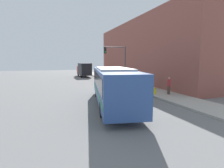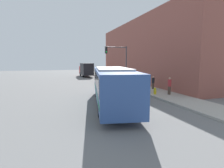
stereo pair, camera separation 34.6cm
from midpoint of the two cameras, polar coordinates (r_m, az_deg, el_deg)
name	(u,v)px [view 2 (the right image)]	position (r m, az deg, el deg)	size (l,w,h in m)	color
ground_plane	(124,111)	(12.83, 4.66, -8.65)	(120.00, 120.00, 0.00)	slate
sidewalk	(114,79)	(33.38, 0.80, 1.55)	(3.24, 70.00, 0.16)	#A8A399
building_facade	(147,52)	(31.32, 11.58, 10.18)	(6.00, 29.57, 10.18)	brown
city_bus	(112,83)	(14.05, 0.73, 0.17)	(4.70, 11.23, 3.04)	#2D4C8C
delivery_truck	(86,69)	(40.27, -8.22, 4.76)	(2.23, 6.94, 3.06)	black
fire_hydrant	(155,91)	(18.53, 14.37, -2.22)	(0.26, 0.35, 0.70)	gold
traffic_light_pole	(119,59)	(24.92, 2.72, 8.31)	(3.28, 0.35, 5.47)	#47474C
parking_meter	(129,79)	(24.26, 5.85, 1.66)	(0.14, 0.14, 1.40)	#47474C
pedestrian_near_corner	(169,86)	(18.77, 18.75, -0.53)	(0.34, 0.34, 1.77)	#47382D
pedestrian_mid_block	(153,83)	(21.92, 13.71, 0.47)	(0.34, 0.34, 1.57)	#47382D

